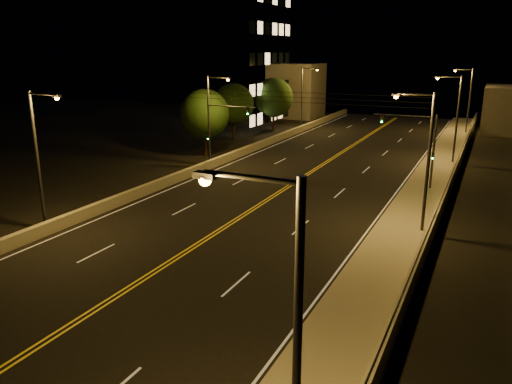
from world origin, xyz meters
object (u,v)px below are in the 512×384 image
at_px(streetlight_0, 285,339).
at_px(traffic_signal_left, 218,128).
at_px(streetlight_1, 424,154).
at_px(streetlight_6, 304,94).
at_px(tree_0, 205,114).
at_px(tree_1, 233,104).
at_px(traffic_signal_right, 421,143).
at_px(streetlight_3, 468,97).
at_px(building_tower, 196,16).
at_px(streetlight_2, 455,114).
at_px(streetlight_4, 40,152).
at_px(streetlight_5, 211,114).
at_px(tree_2, 274,98).

bearing_deg(streetlight_0, traffic_signal_left, 121.94).
height_order(streetlight_1, streetlight_6, same).
xyz_separation_m(tree_0, tree_1, (-2.14, 10.61, -0.05)).
bearing_deg(streetlight_0, traffic_signal_right, 92.63).
distance_m(streetlight_3, tree_0, 36.85).
xyz_separation_m(streetlight_6, building_tower, (-16.18, -2.21, 10.88)).
distance_m(streetlight_2, tree_1, 27.03).
bearing_deg(streetlight_1, streetlight_3, 90.00).
bearing_deg(streetlight_4, streetlight_3, 67.66).
xyz_separation_m(streetlight_5, tree_2, (-3.41, 23.08, -0.41)).
bearing_deg(tree_1, streetlight_5, -70.04).
bearing_deg(tree_0, tree_2, 90.76).
height_order(streetlight_1, tree_2, streetlight_1).
relative_size(streetlight_2, tree_1, 1.24).
xyz_separation_m(streetlight_4, streetlight_6, (0.00, 46.72, 0.00)).
height_order(traffic_signal_left, tree_1, tree_1).
bearing_deg(tree_0, tree_1, 101.42).
relative_size(streetlight_6, traffic_signal_left, 1.40).
xyz_separation_m(streetlight_1, streetlight_4, (-21.42, -9.48, 0.00)).
xyz_separation_m(streetlight_1, traffic_signal_right, (-1.50, 10.55, -1.15)).
xyz_separation_m(streetlight_2, tree_2, (-24.84, 12.41, -0.41)).
xyz_separation_m(streetlight_1, traffic_signal_left, (-20.33, 10.55, -1.15)).
bearing_deg(tree_2, traffic_signal_right, -45.52).
height_order(traffic_signal_left, building_tower, building_tower).
height_order(building_tower, tree_0, building_tower).
distance_m(streetlight_0, tree_2, 61.60).
height_order(streetlight_3, traffic_signal_left, streetlight_3).
xyz_separation_m(streetlight_6, tree_2, (-3.41, -2.92, -0.41)).
bearing_deg(streetlight_0, tree_1, 119.17).
xyz_separation_m(streetlight_4, traffic_signal_right, (19.93, 20.03, -1.15)).
relative_size(streetlight_2, tree_2, 1.18).
height_order(streetlight_3, streetlight_4, same).
xyz_separation_m(streetlight_5, building_tower, (-16.18, 23.79, 10.88)).
bearing_deg(streetlight_0, tree_0, 123.40).
bearing_deg(streetlight_6, traffic_signal_right, -53.25).
distance_m(streetlight_0, streetlight_2, 43.96).
height_order(streetlight_0, tree_1, streetlight_0).
distance_m(tree_0, tree_1, 10.83).
xyz_separation_m(streetlight_3, traffic_signal_right, (-1.50, -32.12, -1.15)).
bearing_deg(tree_1, streetlight_3, 32.19).
height_order(streetlight_6, tree_1, streetlight_6).
relative_size(traffic_signal_left, building_tower, 0.19).
distance_m(streetlight_1, streetlight_3, 42.66).
bearing_deg(streetlight_2, streetlight_3, 90.00).
bearing_deg(building_tower, streetlight_0, -56.63).
bearing_deg(streetlight_5, building_tower, 124.21).
relative_size(streetlight_0, streetlight_5, 1.00).
bearing_deg(streetlight_1, traffic_signal_right, 98.08).
bearing_deg(streetlight_0, tree_2, 113.78).
relative_size(tree_0, tree_2, 0.97).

